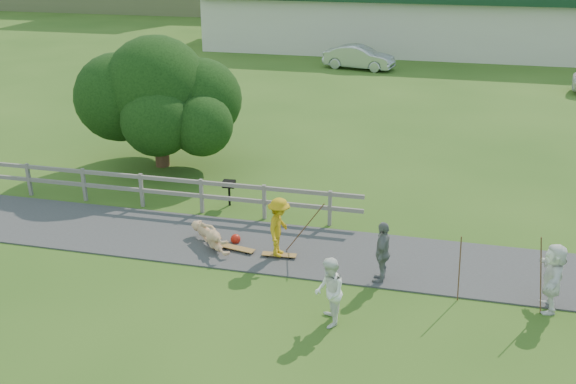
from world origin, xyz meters
name	(u,v)px	position (x,y,z in m)	size (l,w,h in m)	color
ground	(230,271)	(0.00, 0.00, 0.00)	(260.00, 260.00, 0.00)	#2E5317
path	(247,244)	(0.00, 1.50, 0.02)	(34.00, 3.00, 0.04)	#373739
fence	(123,183)	(-4.62, 3.30, 0.72)	(15.05, 0.10, 1.10)	#656159
strip_mall	(435,13)	(4.00, 34.94, 2.58)	(32.50, 10.75, 5.10)	beige
skater_rider	(279,231)	(1.05, 0.97, 0.81)	(1.05, 0.60, 1.62)	#C29512
skater_fallen	(211,236)	(-0.94, 1.16, 0.33)	(1.83, 0.44, 0.67)	tan
spectator_a	(329,292)	(2.87, -1.76, 0.80)	(0.78, 0.61, 1.61)	white
spectator_b	(382,252)	(3.82, 0.37, 0.81)	(0.95, 0.40, 1.63)	slate
spectator_d	(553,277)	(7.70, 0.01, 0.83)	(1.54, 0.49, 1.66)	white
car_silver	(359,57)	(-0.26, 26.41, 0.72)	(1.53, 4.38, 1.44)	#B3B8BB
tree	(159,112)	(-4.93, 6.97, 2.04)	(6.01, 6.01, 4.09)	black
bbq	(229,193)	(-1.35, 4.02, 0.42)	(0.39, 0.29, 0.84)	black
longboard_rider	(279,256)	(1.05, 0.97, 0.05)	(0.92, 0.23, 0.10)	olive
longboard_fallen	(238,250)	(-0.14, 1.06, 0.05)	(0.98, 0.24, 0.11)	olive
helmet	(236,239)	(-0.34, 1.51, 0.14)	(0.28, 0.28, 0.28)	red
pole_rider	(305,223)	(1.65, 1.37, 0.93)	(0.03, 0.03, 1.86)	brown
pole_spec_left	(459,269)	(5.64, -0.09, 0.84)	(0.03, 0.03, 1.67)	brown
pole_spec_right	(541,276)	(7.40, -0.22, 0.96)	(0.03, 0.03, 1.92)	brown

